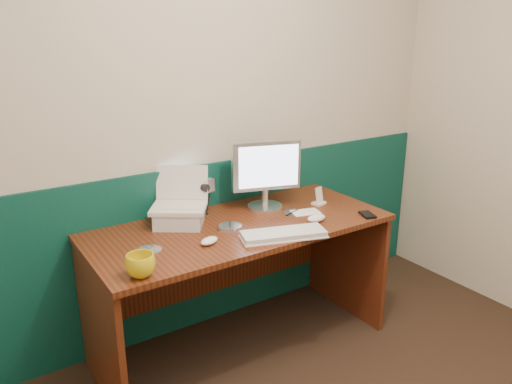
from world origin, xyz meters
TOP-DOWN VIEW (x-y plane):
  - back_wall at (0.00, 1.75)m, footprint 3.50×0.04m
  - wainscot at (0.00, 1.74)m, footprint 3.48×0.02m
  - desk at (0.06, 1.38)m, footprint 1.60×0.70m
  - laptop_riser at (-0.21, 1.55)m, footprint 0.32×0.31m
  - laptop at (-0.21, 1.55)m, footprint 0.35×0.33m
  - monitor at (0.31, 1.52)m, footprint 0.41×0.22m
  - keyboard at (0.15, 1.12)m, footprint 0.44×0.26m
  - mouse_right at (0.43, 1.19)m, footprint 0.12×0.08m
  - mouse_left at (-0.19, 1.24)m, footprint 0.11×0.09m
  - mug at (-0.59, 1.11)m, footprint 0.16×0.16m
  - camcorder at (-0.02, 1.64)m, footprint 0.13×0.15m
  - cd_spindle at (-0.02, 1.34)m, footprint 0.12×0.12m
  - cd_loose_a at (-0.46, 1.34)m, footprint 0.12×0.12m
  - cd_loose_b at (0.41, 1.37)m, footprint 0.11×0.11m
  - pen at (0.40, 1.36)m, footprint 0.12×0.05m
  - papers at (0.46, 1.33)m, footprint 0.18×0.14m
  - dock at (0.62, 1.40)m, footprint 0.09×0.08m
  - music_player at (0.62, 1.40)m, footprint 0.06×0.04m
  - pda at (0.72, 1.10)m, footprint 0.09×0.12m

SIDE VIEW (x-z plane):
  - desk at x=0.06m, z-range 0.00..0.75m
  - wainscot at x=0.00m, z-range 0.00..1.00m
  - cd_loose_b at x=0.41m, z-range 0.75..0.75m
  - cd_loose_a at x=-0.46m, z-range 0.75..0.75m
  - papers at x=0.46m, z-range 0.75..0.75m
  - pen at x=0.40m, z-range 0.75..0.76m
  - pda at x=0.72m, z-range 0.75..0.76m
  - dock at x=0.62m, z-range 0.75..0.76m
  - keyboard at x=0.15m, z-range 0.75..0.77m
  - cd_spindle at x=-0.02m, z-range 0.75..0.77m
  - mouse_left at x=-0.19m, z-range 0.75..0.78m
  - mouse_right at x=0.43m, z-range 0.75..0.79m
  - laptop_riser at x=-0.21m, z-range 0.75..0.83m
  - mug at x=-0.59m, z-range 0.75..0.85m
  - music_player at x=0.62m, z-range 0.76..0.86m
  - camcorder at x=-0.02m, z-range 0.75..0.95m
  - monitor at x=0.31m, z-range 0.75..1.14m
  - laptop at x=-0.21m, z-range 0.83..1.07m
  - back_wall at x=0.00m, z-range 0.00..2.50m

